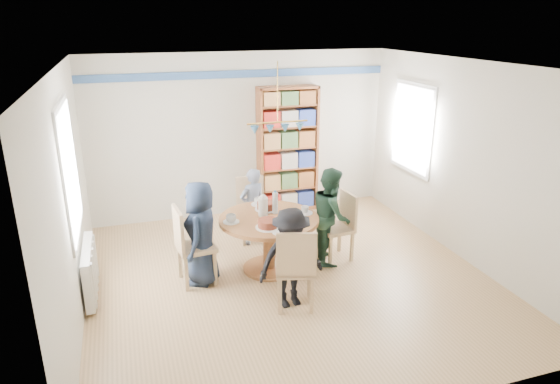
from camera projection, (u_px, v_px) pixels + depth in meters
name	position (u px, v px, depth m)	size (l,w,h in m)	color
ground	(289.00, 278.00, 6.49)	(5.00, 5.00, 0.00)	tan
room_shell	(251.00, 141.00, 6.65)	(5.00, 5.00, 5.00)	white
radiator	(90.00, 270.00, 5.95)	(0.12, 1.00, 0.60)	silver
dining_table	(269.00, 231.00, 6.53)	(1.30, 1.30, 0.75)	brown
chair_left	(189.00, 242.00, 6.19)	(0.49, 0.49, 1.02)	#D0B280
chair_right	(341.00, 223.00, 6.88)	(0.46, 0.46, 0.95)	#D0B280
chair_far	(252.00, 206.00, 7.49)	(0.45, 0.45, 0.96)	#D0B280
chair_near	(296.00, 266.00, 5.62)	(0.55, 0.55, 1.01)	#D0B280
person_left	(201.00, 233.00, 6.19)	(0.65, 0.43, 1.34)	#162031
person_right	(331.00, 215.00, 6.77)	(0.65, 0.50, 1.33)	#183122
person_far	(253.00, 207.00, 7.31)	(0.42, 0.28, 1.16)	gray
person_near	(291.00, 258.00, 5.70)	(0.78, 0.45, 1.21)	black
bookshelf	(288.00, 151.00, 8.46)	(1.02, 0.31, 2.15)	brown
tableware	(266.00, 212.00, 6.46)	(1.21, 1.21, 0.32)	white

